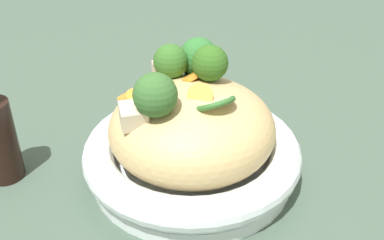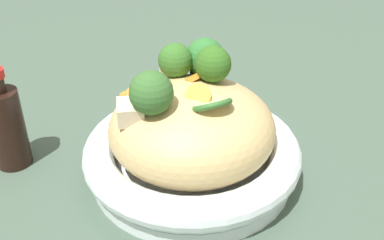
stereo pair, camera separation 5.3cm
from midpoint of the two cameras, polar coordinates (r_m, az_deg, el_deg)
The scene contains 8 objects.
ground_plane at distance 0.57m, azimuth 2.65°, elevation -6.94°, with size 3.00×3.00×0.00m, color #415446.
serving_bowl at distance 0.56m, azimuth 2.72°, elevation -4.61°, with size 0.27×0.27×0.06m.
noodle_heap at distance 0.53m, azimuth 2.83°, elevation -1.03°, with size 0.20×0.20×0.10m.
broccoli_florets at distance 0.52m, azimuth 2.25°, elevation 6.35°, with size 0.18×0.10×0.06m.
carrot_coins at distance 0.51m, azimuth -0.62°, elevation 3.66°, with size 0.08×0.12×0.04m.
zucchini_slices at distance 0.54m, azimuth 3.98°, elevation 4.35°, with size 0.14×0.14×0.04m.
chicken_chunks at distance 0.53m, azimuth -1.78°, elevation 4.06°, with size 0.15×0.06×0.03m.
soy_sauce_bottle at distance 0.60m, azimuth -20.16°, elevation -0.80°, with size 0.04×0.04×0.13m.
Camera 2 is at (0.39, 0.22, 0.36)m, focal length 42.07 mm.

